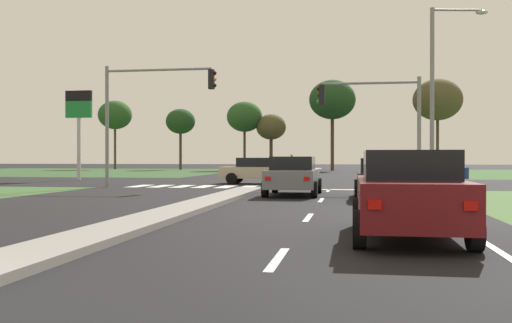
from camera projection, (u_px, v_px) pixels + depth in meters
The scene contains 33 objects.
ground_plane at pixel (274, 183), 34.58m from camera, with size 200.00×200.00×0.00m, color black.
grass_verge_far_left at pixel (70, 172), 62.91m from camera, with size 35.00×35.00×0.01m, color #2D4C28.
median_island_near at pixel (182, 210), 15.83m from camera, with size 1.20×22.00×0.14m, color gray.
median_island_far at pixel (307, 172), 59.24m from camera, with size 1.20×36.00×0.14m, color #ADA89E.
lane_dash_near at pixel (278, 259), 8.48m from camera, with size 0.14×2.00×0.01m, color silver.
lane_dash_second at pixel (308, 217), 14.40m from camera, with size 0.14×2.00×0.01m, color silver.
lane_dash_third at pixel (321, 200), 20.32m from camera, with size 0.14×2.00×0.01m, color silver.
lane_dash_fourth at pixel (328, 191), 26.24m from camera, with size 0.14×2.00×0.01m, color silver.
edge_line_right at pixel (438, 213), 15.70m from camera, with size 0.14×24.00×0.01m, color silver.
stop_bar_near at pixel (336, 190), 27.05m from camera, with size 6.40×0.50×0.01m, color silver.
crosswalk_bar_near at pixel (140, 186), 30.49m from camera, with size 0.70×2.80×0.01m, color silver.
crosswalk_bar_second at pixel (161, 186), 30.30m from camera, with size 0.70×2.80×0.01m, color silver.
crosswalk_bar_third at pixel (182, 186), 30.12m from camera, with size 0.70×2.80×0.01m, color silver.
crosswalk_bar_fourth at pixel (204, 187), 29.93m from camera, with size 0.70×2.80×0.01m, color silver.
crosswalk_bar_fifth at pixel (226, 187), 29.74m from camera, with size 0.70×2.80×0.01m, color silver.
crosswalk_bar_sixth at pixel (248, 187), 29.55m from camera, with size 0.70×2.80×0.01m, color silver.
car_navy_near at pixel (286, 164), 59.88m from camera, with size 1.97×4.50×1.61m.
car_grey_second at pixel (293, 175), 23.06m from camera, with size 2.06×4.50×1.53m.
car_black_third at pixel (383, 178), 21.09m from camera, with size 2.03×4.53×1.47m.
car_beige_fourth at pixel (257, 170), 33.36m from camera, with size 4.20×2.03×1.48m.
car_maroon_fifth at pixel (408, 194), 10.68m from camera, with size 2.01×4.45×1.61m.
car_blue_sixth at pixel (426, 171), 32.87m from camera, with size 4.26×1.96×1.48m.
traffic_signal_near_left at pixel (146, 102), 28.95m from camera, with size 5.74×0.32×6.08m.
traffic_signal_near_right at pixel (379, 112), 27.10m from camera, with size 4.80×0.32×5.22m.
street_lamp_second at pixel (438, 87), 27.22m from camera, with size 2.68×0.68×8.49m.
pedestrian_at_median at pixel (292, 163), 43.32m from camera, with size 0.34×0.34×1.63m.
fuel_price_totem at pixel (79, 115), 38.80m from camera, with size 1.80×0.24×5.95m.
treeline_near at pixel (115, 115), 75.97m from camera, with size 4.37×4.37×8.93m.
treeline_second at pixel (180, 122), 73.03m from camera, with size 3.67×3.67×7.61m.
treeline_third at pixel (245, 117), 69.22m from camera, with size 4.22×4.22×8.15m.
treeline_fourth at pixel (271, 127), 68.82m from camera, with size 3.53×3.53×6.64m.
treeline_fifth at pixel (332, 100), 67.31m from camera, with size 5.35×5.35×10.48m.
treeline_sixth at pixel (438, 100), 66.66m from camera, with size 5.57×5.57×10.51m.
Camera 1 is at (4.57, -4.28, 1.48)m, focal length 40.96 mm.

